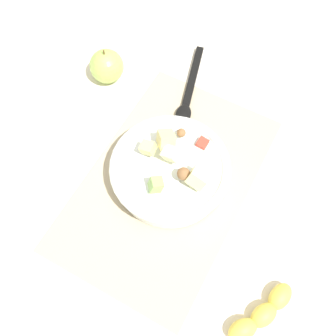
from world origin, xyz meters
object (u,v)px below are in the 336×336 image
(salad_bowl, at_px, (168,169))
(serving_spoon, at_px, (188,97))
(banana_whole, at_px, (262,313))
(whole_apple, at_px, (107,66))

(salad_bowl, height_order, serving_spoon, salad_bowl)
(salad_bowl, relative_size, banana_whole, 1.67)
(salad_bowl, xyz_separation_m, banana_whole, (0.16, 0.28, -0.02))
(salad_bowl, height_order, banana_whole, salad_bowl)
(salad_bowl, xyz_separation_m, serving_spoon, (-0.20, -0.06, -0.03))
(salad_bowl, distance_m, serving_spoon, 0.21)
(serving_spoon, height_order, whole_apple, whole_apple)
(whole_apple, relative_size, banana_whole, 0.63)
(whole_apple, bearing_deg, salad_bowl, 56.67)
(serving_spoon, xyz_separation_m, whole_apple, (0.03, -0.20, 0.03))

